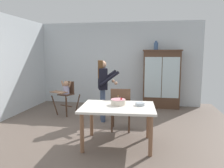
{
  "coord_description": "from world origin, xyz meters",
  "views": [
    {
      "loc": [
        1.03,
        -4.53,
        1.71
      ],
      "look_at": [
        0.13,
        0.7,
        0.95
      ],
      "focal_mm": 34.9,
      "sensor_mm": 36.0,
      "label": 1
    }
  ],
  "objects_px": {
    "china_cabinet": "(161,79)",
    "ceramic_vase": "(156,46)",
    "birthday_cake": "(118,102)",
    "dining_chair_far_side": "(121,107)",
    "high_chair_with_toddler": "(66,91)",
    "dining_table": "(118,111)",
    "serving_bowl": "(140,104)",
    "adult_person": "(103,83)"
  },
  "relations": [
    {
      "from": "dining_table",
      "to": "china_cabinet",
      "type": "bearing_deg",
      "value": 73.0
    },
    {
      "from": "dining_chair_far_side",
      "to": "adult_person",
      "type": "bearing_deg",
      "value": -55.59
    },
    {
      "from": "china_cabinet",
      "to": "ceramic_vase",
      "type": "height_order",
      "value": "ceramic_vase"
    },
    {
      "from": "adult_person",
      "to": "dining_chair_far_side",
      "type": "distance_m",
      "value": 0.95
    },
    {
      "from": "china_cabinet",
      "to": "dining_table",
      "type": "relative_size",
      "value": 1.29
    },
    {
      "from": "adult_person",
      "to": "dining_table",
      "type": "relative_size",
      "value": 1.1
    },
    {
      "from": "china_cabinet",
      "to": "dining_chair_far_side",
      "type": "distance_m",
      "value": 2.55
    },
    {
      "from": "ceramic_vase",
      "to": "high_chair_with_toddler",
      "type": "bearing_deg",
      "value": -152.25
    },
    {
      "from": "birthday_cake",
      "to": "serving_bowl",
      "type": "height_order",
      "value": "birthday_cake"
    },
    {
      "from": "adult_person",
      "to": "dining_chair_far_side",
      "type": "height_order",
      "value": "adult_person"
    },
    {
      "from": "ceramic_vase",
      "to": "china_cabinet",
      "type": "bearing_deg",
      "value": -1.11
    },
    {
      "from": "china_cabinet",
      "to": "dining_table",
      "type": "distance_m",
      "value": 3.19
    },
    {
      "from": "ceramic_vase",
      "to": "dining_table",
      "type": "bearing_deg",
      "value": -103.62
    },
    {
      "from": "china_cabinet",
      "to": "dining_table",
      "type": "xyz_separation_m",
      "value": [
        -0.93,
        -3.04,
        -0.27
      ]
    },
    {
      "from": "high_chair_with_toddler",
      "to": "dining_chair_far_side",
      "type": "xyz_separation_m",
      "value": [
        1.67,
        -1.05,
        -0.1
      ]
    },
    {
      "from": "birthday_cake",
      "to": "dining_chair_far_side",
      "type": "distance_m",
      "value": 0.65
    },
    {
      "from": "dining_table",
      "to": "serving_bowl",
      "type": "xyz_separation_m",
      "value": [
        0.4,
        0.11,
        0.12
      ]
    },
    {
      "from": "high_chair_with_toddler",
      "to": "adult_person",
      "type": "height_order",
      "value": "adult_person"
    },
    {
      "from": "china_cabinet",
      "to": "adult_person",
      "type": "bearing_deg",
      "value": -131.99
    },
    {
      "from": "birthday_cake",
      "to": "serving_bowl",
      "type": "xyz_separation_m",
      "value": [
        0.41,
        0.01,
        -0.03
      ]
    },
    {
      "from": "china_cabinet",
      "to": "adult_person",
      "type": "height_order",
      "value": "china_cabinet"
    },
    {
      "from": "adult_person",
      "to": "dining_table",
      "type": "xyz_separation_m",
      "value": [
        0.57,
        -1.37,
        -0.33
      ]
    },
    {
      "from": "china_cabinet",
      "to": "adult_person",
      "type": "distance_m",
      "value": 2.25
    },
    {
      "from": "high_chair_with_toddler",
      "to": "adult_person",
      "type": "distance_m",
      "value": 1.24
    },
    {
      "from": "ceramic_vase",
      "to": "serving_bowl",
      "type": "height_order",
      "value": "ceramic_vase"
    },
    {
      "from": "china_cabinet",
      "to": "birthday_cake",
      "type": "bearing_deg",
      "value": -107.74
    },
    {
      "from": "serving_bowl",
      "to": "dining_chair_far_side",
      "type": "xyz_separation_m",
      "value": [
        -0.44,
        0.59,
        -0.21
      ]
    },
    {
      "from": "serving_bowl",
      "to": "dining_chair_far_side",
      "type": "height_order",
      "value": "dining_chair_far_side"
    },
    {
      "from": "ceramic_vase",
      "to": "serving_bowl",
      "type": "relative_size",
      "value": 1.5
    },
    {
      "from": "dining_table",
      "to": "dining_chair_far_side",
      "type": "xyz_separation_m",
      "value": [
        -0.04,
        0.71,
        -0.09
      ]
    },
    {
      "from": "dining_table",
      "to": "birthday_cake",
      "type": "bearing_deg",
      "value": 95.28
    },
    {
      "from": "serving_bowl",
      "to": "adult_person",
      "type": "bearing_deg",
      "value": 127.7
    },
    {
      "from": "adult_person",
      "to": "birthday_cake",
      "type": "bearing_deg",
      "value": -174.89
    },
    {
      "from": "birthday_cake",
      "to": "serving_bowl",
      "type": "distance_m",
      "value": 0.41
    },
    {
      "from": "high_chair_with_toddler",
      "to": "birthday_cake",
      "type": "bearing_deg",
      "value": -22.42
    },
    {
      "from": "china_cabinet",
      "to": "birthday_cake",
      "type": "relative_size",
      "value": 6.45
    },
    {
      "from": "adult_person",
      "to": "dining_chair_far_side",
      "type": "bearing_deg",
      "value": -160.01
    },
    {
      "from": "birthday_cake",
      "to": "ceramic_vase",
      "type": "bearing_deg",
      "value": 75.74
    },
    {
      "from": "dining_table",
      "to": "dining_chair_far_side",
      "type": "bearing_deg",
      "value": 93.16
    },
    {
      "from": "birthday_cake",
      "to": "dining_table",
      "type": "bearing_deg",
      "value": -84.72
    },
    {
      "from": "dining_chair_far_side",
      "to": "dining_table",
      "type": "bearing_deg",
      "value": 88.61
    },
    {
      "from": "china_cabinet",
      "to": "ceramic_vase",
      "type": "relative_size",
      "value": 6.69
    }
  ]
}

